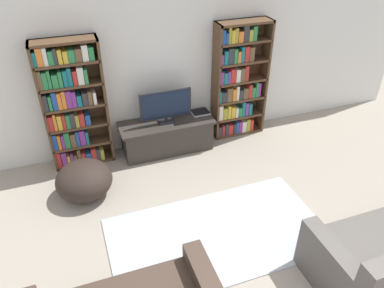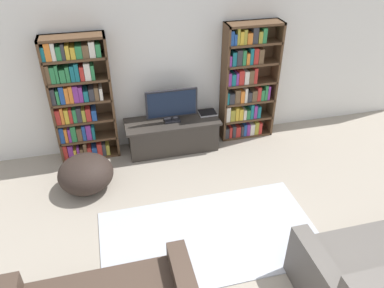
% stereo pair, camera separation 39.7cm
% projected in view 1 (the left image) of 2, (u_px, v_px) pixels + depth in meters
% --- Properties ---
extents(wall_back, '(8.80, 0.06, 2.60)m').
position_uv_depth(wall_back, '(165.00, 65.00, 5.65)').
color(wall_back, silver).
rests_on(wall_back, ground_plane).
extents(bookshelf_left, '(0.88, 0.30, 1.91)m').
position_uv_depth(bookshelf_left, '(72.00, 105.00, 5.29)').
color(bookshelf_left, '#513823').
rests_on(bookshelf_left, ground_plane).
extents(bookshelf_right, '(0.88, 0.30, 1.91)m').
position_uv_depth(bookshelf_right, '(237.00, 82.00, 6.03)').
color(bookshelf_right, '#513823').
rests_on(bookshelf_right, ground_plane).
extents(tv_stand, '(1.48, 0.54, 0.51)m').
position_uv_depth(tv_stand, '(167.00, 136.00, 5.94)').
color(tv_stand, '#332D28').
rests_on(tv_stand, ground_plane).
extents(television, '(0.80, 0.16, 0.53)m').
position_uv_depth(television, '(166.00, 106.00, 5.64)').
color(television, black).
rests_on(television, tv_stand).
extents(laptop, '(0.28, 0.22, 0.03)m').
position_uv_depth(laptop, '(200.00, 112.00, 6.03)').
color(laptop, '#B7B7BC').
rests_on(laptop, tv_stand).
extents(area_rug, '(2.60, 1.43, 0.02)m').
position_uv_depth(area_rug, '(218.00, 234.00, 4.53)').
color(area_rug, '#B2B7C1').
rests_on(area_rug, ground_plane).
extents(beanbag_ottoman, '(0.75, 0.75, 0.49)m').
position_uv_depth(beanbag_ottoman, '(84.00, 180.00, 5.02)').
color(beanbag_ottoman, '#2D231E').
rests_on(beanbag_ottoman, ground_plane).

